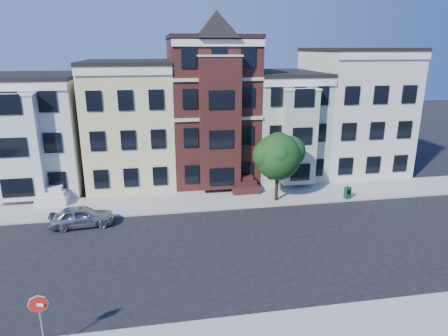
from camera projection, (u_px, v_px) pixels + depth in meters
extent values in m
plane|color=black|center=(247.00, 249.00, 23.35)|extent=(120.00, 120.00, 0.00)
cube|color=#9E9B93|center=(224.00, 199.00, 30.87)|extent=(60.00, 4.00, 0.15)
cube|color=silver|center=(33.00, 133.00, 33.22)|extent=(8.00, 9.00, 9.00)
cube|color=beige|center=(131.00, 124.00, 34.41)|extent=(7.00, 9.00, 10.00)
cube|color=#381815|center=(211.00, 110.00, 35.28)|extent=(7.00, 9.00, 12.00)
cube|color=#A6B69C|center=(281.00, 125.00, 36.79)|extent=(6.00, 9.00, 9.00)
cube|color=beige|center=(352.00, 112.00, 37.66)|extent=(8.00, 9.00, 11.00)
imported|color=#9A9DA2|center=(82.00, 216.00, 26.19)|extent=(4.17, 1.92, 1.39)
cube|color=#0E4F23|center=(347.00, 193.00, 30.67)|extent=(0.45, 0.41, 0.93)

